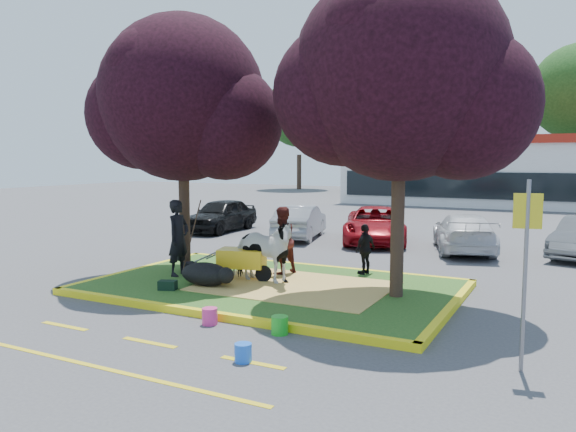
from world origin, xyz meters
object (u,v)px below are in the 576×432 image
at_px(bucket_pink, 210,316).
at_px(bucket_blue, 243,353).
at_px(cow, 262,251).
at_px(bucket_green, 280,325).
at_px(sign_post, 526,253).
at_px(wheelbarrow, 242,259).
at_px(handler, 179,238).
at_px(calf, 205,274).
at_px(car_silver, 300,222).
at_px(car_black, 221,215).

bearing_deg(bucket_pink, bucket_blue, -40.72).
distance_m(cow, bucket_green, 3.51).
distance_m(bucket_green, bucket_blue, 1.44).
bearing_deg(sign_post, bucket_green, 169.76).
relative_size(wheelbarrow, bucket_green, 6.11).
xyz_separation_m(cow, handler, (-2.25, -0.24, 0.20)).
xyz_separation_m(wheelbarrow, sign_post, (6.46, -2.78, 1.07)).
bearing_deg(sign_post, wheelbarrow, 144.99).
xyz_separation_m(calf, wheelbarrow, (0.42, 0.93, 0.24)).
height_order(calf, sign_post, sign_post).
distance_m(sign_post, bucket_green, 4.20).
bearing_deg(wheelbarrow, handler, 174.44).
height_order(wheelbarrow, bucket_pink, wheelbarrow).
bearing_deg(bucket_blue, calf, 132.71).
bearing_deg(wheelbarrow, calf, -130.01).
distance_m(cow, car_silver, 8.34).
xyz_separation_m(bucket_pink, car_black, (-7.25, 11.06, 0.53)).
distance_m(calf, sign_post, 7.23).
distance_m(calf, wheelbarrow, 1.05).
relative_size(bucket_green, bucket_blue, 1.13).
height_order(sign_post, bucket_pink, sign_post).
height_order(bucket_green, bucket_blue, bucket_green).
relative_size(handler, sign_post, 0.68).
distance_m(bucket_green, bucket_pink, 1.42).
relative_size(bucket_pink, car_black, 0.08).
relative_size(bucket_pink, bucket_blue, 1.09).
bearing_deg(handler, car_black, 26.67).
xyz_separation_m(cow, bucket_blue, (2.11, -4.24, -0.75)).
bearing_deg(sign_post, car_silver, 117.89).
bearing_deg(car_black, handler, -64.80).
height_order(bucket_green, car_silver, car_silver).
distance_m(wheelbarrow, sign_post, 7.11).
height_order(handler, sign_post, sign_post).
xyz_separation_m(wheelbarrow, car_silver, (-2.26, 7.76, -0.02)).
distance_m(cow, sign_post, 6.51).
bearing_deg(handler, sign_post, -108.17).
bearing_deg(bucket_pink, bucket_green, 3.59).
height_order(cow, bucket_green, cow).
bearing_deg(wheelbarrow, bucket_blue, -74.01).
distance_m(bucket_green, car_silver, 11.69).
bearing_deg(bucket_pink, calf, 127.44).
bearing_deg(bucket_green, car_black, 128.31).
relative_size(calf, bucket_green, 3.84).
xyz_separation_m(sign_post, bucket_pink, (-5.31, -0.19, -1.57)).
distance_m(calf, car_black, 10.67).
bearing_deg(cow, handler, 97.64).
bearing_deg(wheelbarrow, sign_post, -39.36).
bearing_deg(bucket_pink, car_silver, 107.61).
relative_size(calf, car_silver, 0.32).
xyz_separation_m(bucket_green, car_silver, (-4.82, 10.64, 0.48)).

